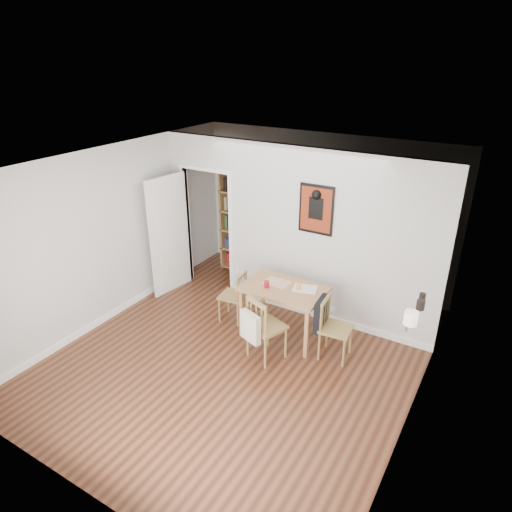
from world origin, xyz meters
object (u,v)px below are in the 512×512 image
Objects in this scene: chair_front at (266,327)px; chair_left at (233,296)px; dining_table at (284,294)px; chair_right at (335,328)px; ceramic_jar_b at (422,297)px; fireplace at (413,355)px; mantel_lamp at (411,319)px; notebook at (305,289)px; ceramic_jar_a at (421,305)px; bookshelf at (243,222)px; red_glass at (267,284)px; orange_fruit at (298,287)px.

chair_left is at bearing 147.83° from chair_front.
chair_front is (0.05, -0.57, -0.22)m from dining_table.
ceramic_jar_b is (1.01, 0.01, 0.76)m from chair_right.
dining_table is at bearing 167.99° from fireplace.
fireplace is at bearing -8.20° from chair_left.
mantel_lamp is at bearing -22.77° from dining_table.
chair_right is at bearing 163.88° from fireplace.
ceramic_jar_a is (1.58, -0.40, 0.42)m from notebook.
bookshelf is at bearing 146.55° from chair_right.
red_glass reaches higher than dining_table.
bookshelf reaches higher than dining_table.
bookshelf is 17.18× the size of ceramic_jar_a.
chair_right is 1.51m from mantel_lamp.
dining_table is 10.25× the size of ceramic_jar_a.
bookshelf is 2.41m from notebook.
chair_front is at bearing -108.41° from notebook.
chair_left is 1.13m from orange_fruit.
bookshelf reaches higher than mantel_lamp.
orange_fruit is at bearing 166.51° from chair_right.
orange_fruit is (0.19, 0.06, 0.13)m from dining_table.
chair_left is 8.51× the size of ceramic_jar_b.
bookshelf is at bearing 143.42° from notebook.
chair_front is at bearing -103.22° from orange_fruit.
mantel_lamp is 0.71m from ceramic_jar_b.
dining_table is 1.95m from ceramic_jar_a.
dining_table is 3.55× the size of notebook.
mantel_lamp reaches higher than notebook.
chair_right is 1.10m from red_glass.
fireplace reaches higher than chair_front.
fireplace is 11.14× the size of ceramic_jar_a.
dining_table is at bearing -42.97° from bookshelf.
mantel_lamp is (2.07, -0.66, 0.47)m from red_glass.
ceramic_jar_a is (-0.03, 0.12, 0.60)m from fireplace.
chair_left is 1.20m from notebook.
chair_left is 0.93× the size of chair_right.
orange_fruit is 1.74m from ceramic_jar_a.
dining_table is 0.24m from orange_fruit.
bookshelf is at bearing 146.54° from mantel_lamp.
notebook is at bearing 162.40° from fireplace.
chair_left is 0.42× the size of bookshelf.
chair_right is 0.69× the size of fireplace.
dining_table is 1.23× the size of chair_front.
bookshelf is 4.06m from fireplace.
dining_table is 15.38× the size of orange_fruit.
red_glass reaches higher than chair_left.
chair_right is 0.93× the size of chair_front.
ceramic_jar_b is (1.83, -0.08, 0.52)m from dining_table.
bookshelf is 4.23m from mantel_lamp.
bookshelf reaches higher than chair_left.
chair_right is (0.82, -0.09, -0.24)m from dining_table.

